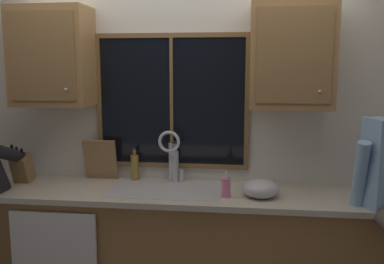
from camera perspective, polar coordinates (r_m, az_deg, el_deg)
The scene contains 19 objects.
back_wall at distance 3.30m, azimuth -1.07°, elevation -0.14°, with size 5.94×0.12×2.55m, color silver.
window_glass at distance 3.22m, azimuth -2.74°, elevation 4.10°, with size 1.10×0.02×0.95m, color black.
window_frame_top at distance 3.20m, azimuth -2.84°, elevation 12.90°, with size 1.17×0.02×0.04m, color brown.
window_frame_bottom at distance 3.29m, azimuth -2.70°, elevation -4.50°, with size 1.17×0.02×0.04m, color brown.
window_frame_left at distance 3.35m, azimuth -12.40°, elevation 4.10°, with size 0.04×0.02×0.95m, color brown.
window_frame_right at distance 3.16m, azimuth 7.45°, elevation 3.95°, with size 0.04×0.02×0.95m, color brown.
window_mullion_center at distance 3.21m, azimuth -2.78°, elevation 4.08°, with size 0.02×0.02×0.95m, color brown.
lower_cabinet_run at distance 3.21m, azimuth -1.95°, elevation -16.02°, with size 3.54×0.58×0.88m, color olive.
countertop at distance 3.03m, azimuth -2.06°, elevation -8.26°, with size 3.60×0.62×0.04m, color beige.
upper_cabinet_left at distance 3.31m, azimuth -18.34°, elevation 9.61°, with size 0.56×0.36×0.72m.
upper_cabinet_right at distance 3.01m, azimuth 13.26°, elevation 9.93°, with size 0.56×0.36×0.72m.
sink at distance 3.08m, azimuth -3.58°, elevation -9.53°, with size 0.80×0.46×0.21m.
faucet at distance 3.16m, azimuth -2.90°, elevation -2.44°, with size 0.18×0.09×0.40m.
knife_block at distance 3.45m, azimuth -21.91°, elevation -4.57°, with size 0.12×0.18×0.32m.
cutting_board at distance 3.35m, azimuth -12.24°, elevation -3.67°, with size 0.25×0.02×0.32m, color #997047.
mixing_bowl at distance 2.91m, azimuth 9.23°, elevation -7.52°, with size 0.25×0.25×0.13m, color #B7B7BC.
soap_dispenser at distance 2.87m, azimuth 4.61°, elevation -7.39°, with size 0.06×0.07×0.18m.
bottle_green_glass at distance 3.30m, azimuth -7.73°, elevation -4.65°, with size 0.06×0.06×0.25m.
bottle_tall_clear at distance 3.23m, azimuth -2.42°, elevation -4.46°, with size 0.07×0.07×0.31m.
Camera 1 is at (0.47, -3.17, 1.79)m, focal length 39.56 mm.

